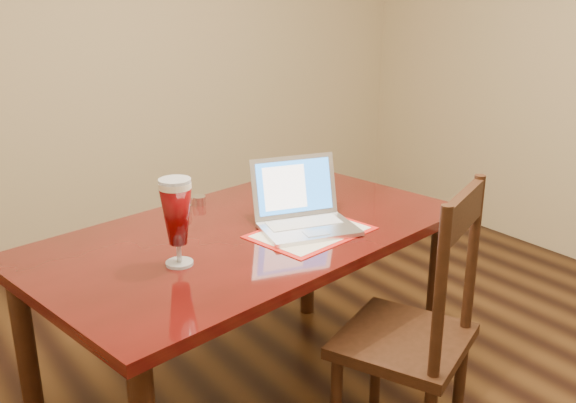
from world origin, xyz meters
TOP-DOWN VIEW (x-y plane):
  - dining_table at (-0.33, 0.49)m, footprint 1.86×1.25m
  - dining_chair at (-0.00, -0.10)m, footprint 0.60×0.59m

SIDE VIEW (x-z plane):
  - dining_chair at x=0.00m, z-range -0.03..1.06m
  - dining_table at x=-0.33m, z-range 0.16..1.28m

